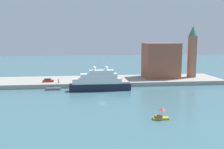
# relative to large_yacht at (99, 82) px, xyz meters

# --- Properties ---
(ground) EXTENTS (400.00, 400.00, 0.00)m
(ground) POSITION_rel_large_yacht_xyz_m (0.43, -9.91, -3.22)
(ground) COLOR #3D6670
(quay_dock) EXTENTS (110.00, 22.22, 1.69)m
(quay_dock) POSITION_rel_large_yacht_xyz_m (0.43, 17.20, -2.38)
(quay_dock) COLOR gray
(quay_dock) RESTS_ON ground
(large_yacht) EXTENTS (23.19, 3.60, 11.79)m
(large_yacht) POSITION_rel_large_yacht_xyz_m (0.00, 0.00, 0.00)
(large_yacht) COLOR black
(large_yacht) RESTS_ON ground
(small_motorboat) EXTENTS (3.92, 1.71, 2.96)m
(small_motorboat) POSITION_rel_large_yacht_xyz_m (12.58, -36.69, -2.18)
(small_motorboat) COLOR #B7991E
(small_motorboat) RESTS_ON ground
(work_barge) EXTENTS (5.62, 1.60, 0.80)m
(work_barge) POSITION_rel_large_yacht_xyz_m (-17.65, 3.45, -2.82)
(work_barge) COLOR #595966
(work_barge) RESTS_ON ground
(harbor_building) EXTENTS (15.37, 12.53, 15.79)m
(harbor_building) POSITION_rel_large_yacht_xyz_m (29.74, 18.84, 6.36)
(harbor_building) COLOR #93513D
(harbor_building) RESTS_ON quay_dock
(bell_tower) EXTENTS (4.05, 4.05, 23.63)m
(bell_tower) POSITION_rel_large_yacht_xyz_m (44.42, 17.98, 11.43)
(bell_tower) COLOR #9E664C
(bell_tower) RESTS_ON quay_dock
(parked_car) EXTENTS (4.45, 1.86, 1.46)m
(parked_car) POSITION_rel_large_yacht_xyz_m (-20.47, 12.02, -0.90)
(parked_car) COLOR #B21E1E
(parked_car) RESTS_ON quay_dock
(person_figure) EXTENTS (0.36, 0.36, 1.77)m
(person_figure) POSITION_rel_large_yacht_xyz_m (-15.93, 8.64, -0.71)
(person_figure) COLOR #4C4C4C
(person_figure) RESTS_ON quay_dock
(mooring_bollard) EXTENTS (0.38, 0.38, 0.63)m
(mooring_bollard) POSITION_rel_large_yacht_xyz_m (-1.70, 7.37, -1.22)
(mooring_bollard) COLOR black
(mooring_bollard) RESTS_ON quay_dock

